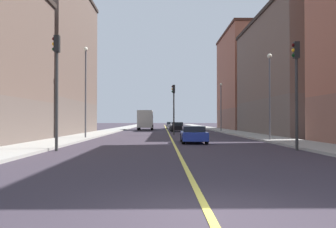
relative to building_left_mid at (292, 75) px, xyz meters
name	(u,v)px	position (x,y,z in m)	size (l,w,h in m)	color
ground_plane	(209,215)	(-14.12, -35.67, -6.82)	(400.00, 400.00, 0.00)	#352D38
sidewalk_left	(224,131)	(-5.65, 13.33, -6.75)	(3.16, 168.00, 0.15)	#9E9B93
sidewalk_right	(111,131)	(-22.59, 13.33, -6.75)	(3.16, 168.00, 0.15)	#9E9B93
lane_center_stripe	(168,131)	(-14.12, 13.33, -6.81)	(0.16, 154.00, 0.01)	#E5D14C
building_left_mid	(292,75)	(0.00, 0.00, 0.00)	(8.43, 22.29, 13.62)	brown
building_left_far	(248,81)	(0.00, 21.57, 1.65)	(8.43, 18.49, 16.93)	brown
building_right_midblock	(47,59)	(-28.24, 0.48, 1.84)	(8.43, 19.81, 17.31)	brown
traffic_light_left_near	(296,80)	(-7.64, -22.24, -2.98)	(0.40, 0.32, 5.92)	#2D2D2D
traffic_light_right_near	(56,76)	(-20.63, -22.24, -2.81)	(0.40, 0.32, 6.22)	#2D2D2D
traffic_light_median_far	(174,102)	(-13.65, -1.19, -3.19)	(0.40, 0.32, 5.57)	#2D2D2D
street_lamp_left_near	(270,87)	(-6.63, -13.86, -2.61)	(0.36, 0.36, 6.65)	#4C4C51
street_lamp_right_near	(86,83)	(-21.61, -9.93, -1.95)	(0.36, 0.36, 7.90)	#4C4C51
street_lamp_left_far	(221,102)	(-6.63, 9.66, -2.56)	(0.36, 0.36, 6.74)	#4C4C51
car_black	(177,127)	(-12.77, 11.20, -6.18)	(1.99, 4.33, 1.35)	black
car_blue	(194,135)	(-12.66, -15.46, -6.22)	(1.86, 4.29, 1.22)	#23389E
car_white	(175,126)	(-12.68, 19.71, -6.20)	(1.99, 4.43, 1.26)	white
car_silver	(171,125)	(-13.21, 30.68, -6.19)	(1.87, 4.13, 1.28)	silver
box_truck	(145,120)	(-17.71, 18.96, -5.12)	(2.50, 6.59, 3.23)	beige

